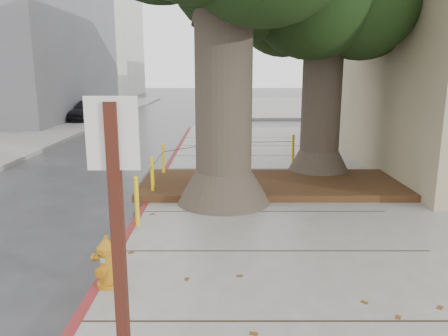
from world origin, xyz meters
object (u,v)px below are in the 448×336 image
object	(u,v)px
fire_hydrant	(107,262)
car_dark	(90,111)
car_silver	(349,114)
car_red	(439,110)
signpost	(122,310)

from	to	relation	value
fire_hydrant	car_dark	xyz separation A→B (m)	(-6.39, 20.60, 0.14)
car_silver	car_red	xyz separation A→B (m)	(6.16, 2.79, -0.05)
car_silver	car_red	distance (m)	6.76
fire_hydrant	signpost	bearing A→B (deg)	-58.12
car_silver	car_dark	xyz separation A→B (m)	(-14.71, 2.39, -0.04)
car_silver	car_red	size ratio (longest dim) A/B	1.04
fire_hydrant	car_red	bearing A→B (deg)	70.03
fire_hydrant	car_dark	bearing A→B (deg)	121.87
signpost	car_dark	distance (m)	24.91
fire_hydrant	car_silver	bearing A→B (deg)	80.06
fire_hydrant	signpost	world-z (taller)	signpost
fire_hydrant	car_dark	world-z (taller)	car_dark
signpost	car_silver	xyz separation A→B (m)	(7.34, 21.38, -1.00)
signpost	car_dark	size ratio (longest dim) A/B	0.61
car_silver	car_dark	distance (m)	14.91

